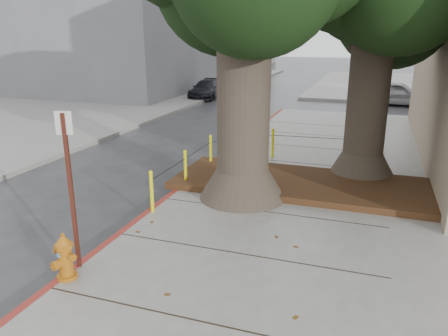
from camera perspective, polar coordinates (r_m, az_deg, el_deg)
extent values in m
plane|color=#28282B|center=(8.10, -1.18, -11.51)|extent=(140.00, 140.00, 0.00)
cube|color=slate|center=(37.02, 24.82, 9.74)|extent=(16.00, 20.00, 0.15)
cube|color=slate|center=(23.74, -25.41, 6.30)|extent=(14.00, 60.00, 0.15)
cube|color=maroon|center=(10.88, -6.54, -3.44)|extent=(0.14, 26.00, 0.16)
cube|color=black|center=(11.28, 10.02, -2.00)|extent=(6.40, 2.60, 0.16)
cube|color=slate|center=(33.63, -13.10, 20.39)|extent=(12.00, 16.00, 12.00)
cube|color=silver|center=(55.32, -1.68, 20.94)|extent=(12.00, 18.00, 15.00)
cone|color=#4C3F33|center=(10.33, 2.42, -1.97)|extent=(2.04, 2.04, 0.70)
cylinder|color=#4C3F33|center=(9.85, 2.57, 9.25)|extent=(1.20, 1.20, 4.22)
cone|color=#4C3F33|center=(12.33, 17.51, 0.43)|extent=(1.77, 1.77, 0.70)
cylinder|color=#4C3F33|center=(11.96, 18.29, 8.81)|extent=(1.04, 1.04, 3.84)
cylinder|color=yellow|center=(9.58, -9.43, -3.14)|extent=(0.08, 0.08, 0.90)
sphere|color=yellow|center=(9.43, -9.56, -0.57)|extent=(0.09, 0.09, 0.09)
cylinder|color=yellow|center=(11.10, -5.06, -0.11)|extent=(0.08, 0.08, 0.90)
sphere|color=yellow|center=(10.98, -5.12, 2.14)|extent=(0.09, 0.09, 0.09)
cylinder|color=yellow|center=(12.70, -1.76, 2.18)|extent=(0.08, 0.08, 0.90)
sphere|color=yellow|center=(12.59, -1.78, 4.16)|extent=(0.09, 0.09, 0.09)
cylinder|color=yellow|center=(13.67, 6.38, 3.17)|extent=(0.08, 0.08, 0.90)
sphere|color=yellow|center=(13.57, 6.45, 5.02)|extent=(0.09, 0.09, 0.09)
cylinder|color=yellow|center=(13.58, 15.66, 2.53)|extent=(0.08, 0.08, 0.90)
sphere|color=yellow|center=(13.48, 15.82, 4.38)|extent=(0.09, 0.09, 0.09)
cylinder|color=black|center=(10.24, -7.14, -0.08)|extent=(0.02, 1.80, 0.02)
cylinder|color=black|center=(11.82, -3.32, 2.37)|extent=(0.02, 1.80, 0.02)
cylinder|color=black|center=(13.09, 2.48, 3.85)|extent=(1.51, 1.51, 0.02)
cylinder|color=black|center=(13.52, 11.07, 3.97)|extent=(2.20, 0.22, 0.02)
cylinder|color=#B86712|center=(7.60, -19.78, -13.13)|extent=(0.40, 0.40, 0.06)
cylinder|color=#B86712|center=(7.47, -20.00, -11.32)|extent=(0.27, 0.27, 0.50)
cylinder|color=#B86712|center=(7.36, -20.21, -9.52)|extent=(0.36, 0.36, 0.07)
cone|color=#B86712|center=(7.32, -20.28, -8.85)|extent=(0.34, 0.34, 0.14)
cylinder|color=#B86712|center=(7.28, -20.36, -8.21)|extent=(0.07, 0.07, 0.05)
cylinder|color=#B86712|center=(7.52, -20.68, -10.19)|extent=(0.16, 0.13, 0.09)
cylinder|color=#B86712|center=(7.32, -19.48, -10.82)|extent=(0.16, 0.13, 0.09)
cylinder|color=#B86712|center=(7.42, -20.77, -11.64)|extent=(0.16, 0.17, 0.13)
cube|color=#5999D8|center=(7.35, -20.83, -10.66)|extent=(0.07, 0.02, 0.07)
cube|color=#471911|center=(7.37, -19.30, -3.17)|extent=(0.08, 0.08, 2.60)
cube|color=silver|center=(7.07, -20.21, 5.54)|extent=(0.25, 0.10, 0.36)
imported|color=#959599|center=(26.59, 21.70, 9.05)|extent=(4.01, 1.81, 1.34)
imported|color=black|center=(27.63, -2.26, 10.26)|extent=(1.84, 3.92, 1.11)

